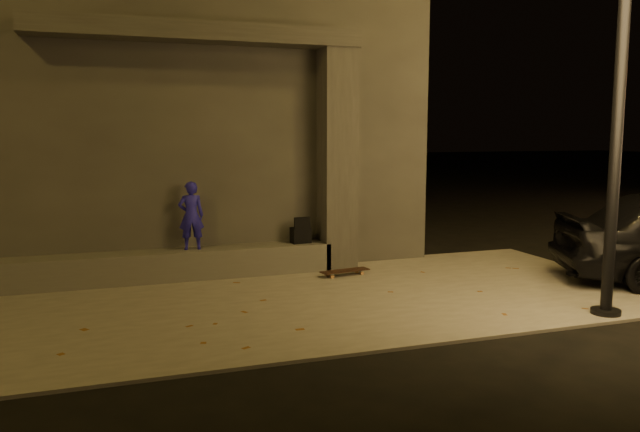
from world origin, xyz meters
name	(u,v)px	position (x,y,z in m)	size (l,w,h in m)	color
ground	(310,355)	(0.00, 0.00, 0.00)	(120.00, 120.00, 0.00)	black
sidewalk	(264,304)	(0.00, 2.00, 0.02)	(11.00, 4.40, 0.04)	slate
building	(154,116)	(-1.00, 6.49, 2.61)	(9.00, 5.10, 5.22)	#3C3A37
ledge	(140,267)	(-1.50, 3.75, 0.27)	(6.00, 0.55, 0.45)	#595751
column	(337,160)	(1.70, 3.75, 1.84)	(0.55, 0.55, 3.60)	#3C3A37
canopy	(200,33)	(-0.50, 3.80, 3.78)	(5.00, 0.70, 0.28)	#3C3A37
skateboarder	(191,216)	(-0.71, 3.75, 1.02)	(0.39, 0.25, 1.06)	#1E19A6
backpack	(301,234)	(1.06, 3.75, 0.64)	(0.33, 0.23, 0.44)	black
skateboard	(345,271)	(1.60, 3.10, 0.11)	(0.83, 0.32, 0.09)	black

